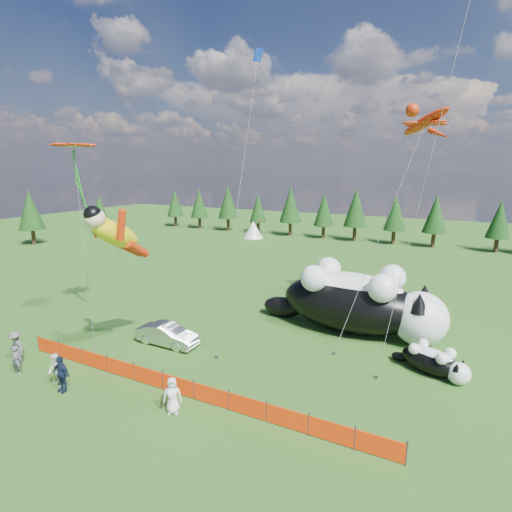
{
  "coord_description": "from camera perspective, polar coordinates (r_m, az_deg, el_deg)",
  "views": [
    {
      "loc": [
        11.9,
        -17.58,
        11.35
      ],
      "look_at": [
        0.88,
        4.0,
        5.97
      ],
      "focal_mm": 28.0,
      "sensor_mm": 36.0,
      "label": 1
    }
  ],
  "objects": [
    {
      "name": "spectator_e",
      "position": [
        20.22,
        -11.85,
        -18.92
      ],
      "size": [
        1.04,
        0.94,
        1.79
      ],
      "primitive_type": "imported",
      "rotation": [
        0.0,
        0.0,
        0.54
      ],
      "color": "white",
      "rests_on": "ground"
    },
    {
      "name": "festival_tents",
      "position": [
        58.44,
        25.74,
        1.46
      ],
      "size": [
        50.0,
        3.2,
        2.8
      ],
      "primitive_type": null,
      "color": "white",
      "rests_on": "ground"
    },
    {
      "name": "flower_kite",
      "position": [
        28.45,
        -24.64,
        13.88
      ],
      "size": [
        5.56,
        4.68,
        13.44
      ],
      "color": "red",
      "rests_on": "ground"
    },
    {
      "name": "car",
      "position": [
        27.15,
        -12.53,
        -10.91
      ],
      "size": [
        4.23,
        1.52,
        1.39
      ],
      "primitive_type": "imported",
      "rotation": [
        0.0,
        0.0,
        1.58
      ],
      "color": "#BCBCC1",
      "rests_on": "ground"
    },
    {
      "name": "spectator_c",
      "position": [
        23.64,
        -26.07,
        -14.9
      ],
      "size": [
        1.15,
        0.6,
        1.94
      ],
      "primitive_type": "imported",
      "rotation": [
        0.0,
        0.0,
        0.02
      ],
      "color": "#121B32",
      "rests_on": "ground"
    },
    {
      "name": "gecko_kite",
      "position": [
        30.75,
        23.03,
        17.21
      ],
      "size": [
        6.6,
        10.95,
        16.64
      ],
      "color": "red",
      "rests_on": "ground"
    },
    {
      "name": "spectator_d",
      "position": [
        28.03,
        -31.06,
        -11.1
      ],
      "size": [
        1.32,
        0.77,
        1.95
      ],
      "primitive_type": "imported",
      "rotation": [
        0.0,
        0.0,
        -0.1
      ],
      "color": "#505054",
      "rests_on": "ground"
    },
    {
      "name": "ground",
      "position": [
        24.07,
        -6.45,
        -15.71
      ],
      "size": [
        160.0,
        160.0,
        0.0
      ],
      "primitive_type": "plane",
      "color": "#0C3609",
      "rests_on": "ground"
    },
    {
      "name": "spectator_b",
      "position": [
        24.25,
        -26.68,
        -14.39
      ],
      "size": [
        1.01,
        0.76,
        1.84
      ],
      "primitive_type": "imported",
      "rotation": [
        0.0,
        0.0,
        -0.29
      ],
      "color": "white",
      "rests_on": "ground"
    },
    {
      "name": "cat_large",
      "position": [
        28.84,
        14.43,
        -6.23
      ],
      "size": [
        13.29,
        5.2,
        4.8
      ],
      "rotation": [
        0.0,
        0.0,
        -0.06
      ],
      "color": "black",
      "rests_on": "ground"
    },
    {
      "name": "diamond_kite_a",
      "position": [
        27.54,
        0.01,
        25.02
      ],
      "size": [
        0.62,
        6.0,
        19.26
      ],
      "color": "blue",
      "rests_on": "ground"
    },
    {
      "name": "superhero_kite",
      "position": [
        23.06,
        -19.35,
        2.97
      ],
      "size": [
        4.31,
        6.54,
        10.21
      ],
      "color": "yellow",
      "rests_on": "ground"
    },
    {
      "name": "cat_small",
      "position": [
        25.12,
        24.07,
        -13.54
      ],
      "size": [
        4.31,
        2.8,
        1.64
      ],
      "rotation": [
        0.0,
        0.0,
        -0.41
      ],
      "color": "black",
      "rests_on": "ground"
    },
    {
      "name": "spectator_a",
      "position": [
        26.66,
        -31.06,
        -12.64
      ],
      "size": [
        0.66,
        0.49,
        1.66
      ],
      "primitive_type": "imported",
      "rotation": [
        0.0,
        0.0,
        0.17
      ],
      "color": "#505054",
      "rests_on": "ground"
    },
    {
      "name": "safety_fence",
      "position": [
        21.72,
        -11.06,
        -17.7
      ],
      "size": [
        22.06,
        0.06,
        1.1
      ],
      "color": "#262626",
      "rests_on": "ground"
    },
    {
      "name": "tree_line",
      "position": [
        64.13,
        16.24,
        5.43
      ],
      "size": [
        90.0,
        4.0,
        8.0
      ],
      "primitive_type": null,
      "color": "black",
      "rests_on": "ground"
    }
  ]
}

